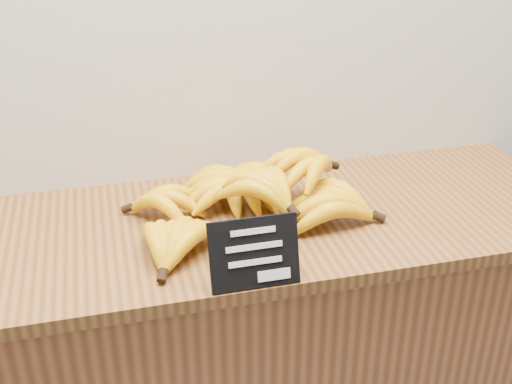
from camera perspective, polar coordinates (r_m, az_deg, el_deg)
The scene contains 4 objects.
counter at distance 1.73m, azimuth -0.43°, elevation -16.32°, with size 1.48×0.50×0.90m, color brown.
counter_top at distance 1.45m, azimuth -0.49°, elevation -2.83°, with size 1.53×0.54×0.03m, color brown.
chalkboard_sign at distance 1.19m, azimuth -0.15°, elevation -5.49°, with size 0.17×0.01×0.14m, color black.
banana_pile at distance 1.42m, azimuth -0.87°, elevation -0.51°, with size 0.59×0.39×0.12m.
Camera 1 is at (-0.36, 1.53, 1.64)m, focal length 45.00 mm.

